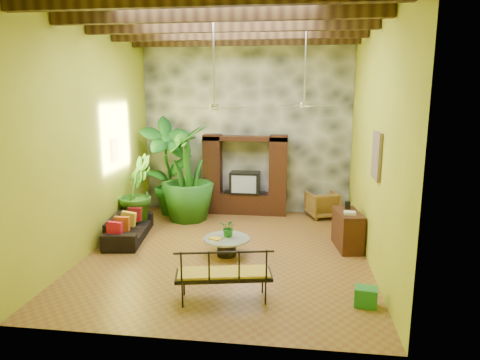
# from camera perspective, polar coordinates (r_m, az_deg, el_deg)

# --- Properties ---
(ground) EXTENTS (7.00, 7.00, 0.00)m
(ground) POSITION_cam_1_polar(r_m,az_deg,el_deg) (9.66, -1.59, -9.52)
(ground) COLOR brown
(ground) RESTS_ON ground
(ceiling) EXTENTS (6.00, 7.00, 0.02)m
(ceiling) POSITION_cam_1_polar(r_m,az_deg,el_deg) (9.13, -1.78, 21.17)
(ceiling) COLOR silver
(ceiling) RESTS_ON back_wall
(back_wall) EXTENTS (6.00, 0.02, 5.00)m
(back_wall) POSITION_cam_1_polar(r_m,az_deg,el_deg) (12.52, 0.89, 7.12)
(back_wall) COLOR #A6A525
(back_wall) RESTS_ON ground
(left_wall) EXTENTS (0.02, 7.00, 5.00)m
(left_wall) POSITION_cam_1_polar(r_m,az_deg,el_deg) (9.99, -19.01, 5.34)
(left_wall) COLOR #A6A525
(left_wall) RESTS_ON ground
(right_wall) EXTENTS (0.02, 7.00, 5.00)m
(right_wall) POSITION_cam_1_polar(r_m,az_deg,el_deg) (9.08, 17.42, 4.87)
(right_wall) COLOR #A6A525
(right_wall) RESTS_ON ground
(stone_accent_wall) EXTENTS (5.98, 0.10, 4.98)m
(stone_accent_wall) POSITION_cam_1_polar(r_m,az_deg,el_deg) (12.46, 0.85, 7.09)
(stone_accent_wall) COLOR #3B3E43
(stone_accent_wall) RESTS_ON ground
(ceiling_beams) EXTENTS (5.95, 5.36, 0.22)m
(ceiling_beams) POSITION_cam_1_polar(r_m,az_deg,el_deg) (9.10, -1.77, 19.80)
(ceiling_beams) COLOR #3C2913
(ceiling_beams) RESTS_ON ceiling
(entertainment_center) EXTENTS (2.40, 0.55, 2.30)m
(entertainment_center) POSITION_cam_1_polar(r_m,az_deg,el_deg) (12.37, 0.67, -0.12)
(entertainment_center) COLOR black
(entertainment_center) RESTS_ON ground
(ceiling_fan_front) EXTENTS (1.28, 1.28, 1.86)m
(ceiling_fan_front) POSITION_cam_1_polar(r_m,az_deg,el_deg) (8.65, -3.48, 11.06)
(ceiling_fan_front) COLOR #B1B1B5
(ceiling_fan_front) RESTS_ON ceiling
(ceiling_fan_back) EXTENTS (1.28, 1.28, 1.86)m
(ceiling_fan_back) POSITION_cam_1_polar(r_m,az_deg,el_deg) (10.09, 8.58, 11.03)
(ceiling_fan_back) COLOR #B1B1B5
(ceiling_fan_back) RESTS_ON ceiling
(wall_art_mask) EXTENTS (0.06, 0.32, 0.55)m
(wall_art_mask) POSITION_cam_1_polar(r_m,az_deg,el_deg) (10.91, -16.37, 3.87)
(wall_art_mask) COLOR orange
(wall_art_mask) RESTS_ON left_wall
(wall_art_painting) EXTENTS (0.06, 0.70, 0.90)m
(wall_art_painting) POSITION_cam_1_polar(r_m,az_deg,el_deg) (8.52, 17.75, 3.07)
(wall_art_painting) COLOR #255A8A
(wall_art_painting) RESTS_ON right_wall
(sofa) EXTENTS (1.04, 2.09, 0.59)m
(sofa) POSITION_cam_1_polar(r_m,az_deg,el_deg) (10.71, -14.59, -6.09)
(sofa) COLOR black
(sofa) RESTS_ON ground
(wicker_armchair) EXTENTS (1.02, 1.04, 0.74)m
(wicker_armchair) POSITION_cam_1_polar(r_m,az_deg,el_deg) (12.35, 10.88, -3.21)
(wicker_armchair) COLOR brown
(wicker_armchair) RESTS_ON ground
(tall_plant_a) EXTENTS (1.79, 1.63, 2.82)m
(tall_plant_a) POSITION_cam_1_polar(r_m,az_deg,el_deg) (12.35, -9.66, 1.80)
(tall_plant_a) COLOR #185C1E
(tall_plant_a) RESTS_ON ground
(tall_plant_b) EXTENTS (1.00, 1.17, 1.91)m
(tall_plant_b) POSITION_cam_1_polar(r_m,az_deg,el_deg) (11.39, -13.73, -1.54)
(tall_plant_b) COLOR #275B17
(tall_plant_b) RESTS_ON ground
(tall_plant_c) EXTENTS (1.67, 1.67, 2.61)m
(tall_plant_c) POSITION_cam_1_polar(r_m,az_deg,el_deg) (11.76, -7.08, 0.86)
(tall_plant_c) COLOR #205E18
(tall_plant_c) RESTS_ON ground
(coffee_table) EXTENTS (1.00, 1.00, 0.40)m
(coffee_table) POSITION_cam_1_polar(r_m,az_deg,el_deg) (9.36, -1.80, -8.55)
(coffee_table) COLOR black
(coffee_table) RESTS_ON ground
(centerpiece_plant) EXTENTS (0.43, 0.40, 0.39)m
(centerpiece_plant) POSITION_cam_1_polar(r_m,az_deg,el_deg) (9.34, -1.50, -6.39)
(centerpiece_plant) COLOR #185E1A
(centerpiece_plant) RESTS_ON coffee_table
(yellow_tray) EXTENTS (0.30, 0.26, 0.03)m
(yellow_tray) POSITION_cam_1_polar(r_m,az_deg,el_deg) (9.25, -3.31, -7.79)
(yellow_tray) COLOR yellow
(yellow_tray) RESTS_ON coffee_table
(iron_bench) EXTENTS (1.69, 0.89, 0.57)m
(iron_bench) POSITION_cam_1_polar(r_m,az_deg,el_deg) (7.31, -2.29, -12.21)
(iron_bench) COLOR black
(iron_bench) RESTS_ON ground
(side_console) EXTENTS (0.64, 1.13, 0.86)m
(side_console) POSITION_cam_1_polar(r_m,az_deg,el_deg) (10.03, 14.17, -6.48)
(side_console) COLOR #361D11
(side_console) RESTS_ON ground
(green_bin) EXTENTS (0.40, 0.33, 0.32)m
(green_bin) POSITION_cam_1_polar(r_m,az_deg,el_deg) (7.63, 16.41, -14.71)
(green_bin) COLOR #207A2A
(green_bin) RESTS_ON ground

